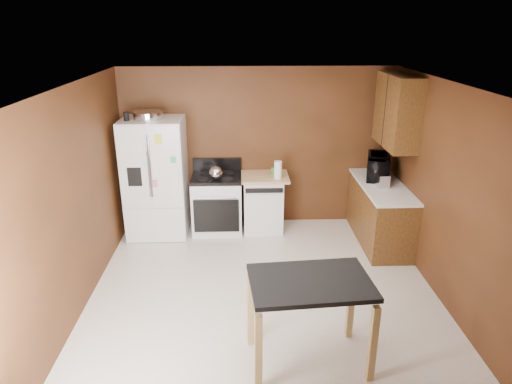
{
  "coord_description": "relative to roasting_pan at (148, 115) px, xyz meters",
  "views": [
    {
      "loc": [
        -0.26,
        -4.71,
        3.13
      ],
      "look_at": [
        -0.07,
        0.85,
        1.04
      ],
      "focal_mm": 32.0,
      "sensor_mm": 36.0,
      "label": 1
    }
  ],
  "objects": [
    {
      "name": "wall_left",
      "position": [
        -0.51,
        -1.87,
        -0.6
      ],
      "size": [
        0.0,
        4.5,
        4.5
      ],
      "primitive_type": "plane",
      "rotation": [
        1.57,
        0.0,
        1.57
      ],
      "color": "#562E16",
      "rests_on": "ground"
    },
    {
      "name": "pen_cup",
      "position": [
        -0.29,
        -0.11,
        0.01
      ],
      "size": [
        0.08,
        0.08,
        0.12
      ],
      "primitive_type": "cylinder",
      "color": "black",
      "rests_on": "refrigerator"
    },
    {
      "name": "kettle",
      "position": [
        0.95,
        -0.11,
        -0.85
      ],
      "size": [
        0.21,
        0.21,
        0.21
      ],
      "primitive_type": "sphere",
      "color": "silver",
      "rests_on": "gas_range"
    },
    {
      "name": "microwave",
      "position": [
        3.38,
        -0.12,
        -0.79
      ],
      "size": [
        0.54,
        0.68,
        0.33
      ],
      "primitive_type": "imported",
      "rotation": [
        0.0,
        0.0,
        1.3
      ],
      "color": "black",
      "rests_on": "right_cabinets"
    },
    {
      "name": "refrigerator",
      "position": [
        0.04,
        -0.01,
        -0.95
      ],
      "size": [
        0.9,
        0.8,
        1.8
      ],
      "color": "white",
      "rests_on": "ground"
    },
    {
      "name": "toaster",
      "position": [
        3.35,
        -0.47,
        -0.86
      ],
      "size": [
        0.17,
        0.26,
        0.18
      ],
      "primitive_type": "cube",
      "rotation": [
        0.0,
        0.0,
        0.07
      ],
      "color": "silver",
      "rests_on": "right_cabinets"
    },
    {
      "name": "green_canister",
      "position": [
        1.84,
        0.14,
        -0.91
      ],
      "size": [
        0.13,
        0.13,
        0.11
      ],
      "primitive_type": "cylinder",
      "rotation": [
        0.0,
        0.0,
        0.43
      ],
      "color": "green",
      "rests_on": "dishwasher"
    },
    {
      "name": "dishwasher",
      "position": [
        1.67,
        0.08,
        -1.4
      ],
      "size": [
        0.78,
        0.63,
        0.89
      ],
      "color": "white",
      "rests_on": "ground"
    },
    {
      "name": "paper_towel",
      "position": [
        1.88,
        -0.06,
        -0.83
      ],
      "size": [
        0.15,
        0.15,
        0.27
      ],
      "primitive_type": "cylinder",
      "rotation": [
        0.0,
        0.0,
        -0.37
      ],
      "color": "white",
      "rests_on": "dishwasher"
    },
    {
      "name": "right_cabinets",
      "position": [
        3.43,
        -0.39,
        -0.95
      ],
      "size": [
        0.63,
        1.58,
        2.45
      ],
      "color": "brown",
      "rests_on": "ground"
    },
    {
      "name": "gas_range",
      "position": [
        0.95,
        0.05,
        -1.39
      ],
      "size": [
        0.76,
        0.68,
        1.1
      ],
      "color": "white",
      "rests_on": "ground"
    },
    {
      "name": "wall_right",
      "position": [
        3.69,
        -1.87,
        -0.6
      ],
      "size": [
        0.0,
        4.5,
        4.5
      ],
      "primitive_type": "plane",
      "rotation": [
        1.57,
        0.0,
        -1.57
      ],
      "color": "#562E16",
      "rests_on": "ground"
    },
    {
      "name": "roasting_pan",
      "position": [
        0.0,
        0.0,
        0.0
      ],
      "size": [
        0.43,
        0.43,
        0.11
      ],
      "primitive_type": "cylinder",
      "color": "silver",
      "rests_on": "refrigerator"
    },
    {
      "name": "wall_back",
      "position": [
        1.59,
        0.38,
        -0.6
      ],
      "size": [
        4.2,
        0.0,
        4.2
      ],
      "primitive_type": "plane",
      "rotation": [
        1.57,
        0.0,
        0.0
      ],
      "color": "#562E16",
      "rests_on": "ground"
    },
    {
      "name": "ceiling",
      "position": [
        1.59,
        -1.87,
        0.65
      ],
      "size": [
        4.5,
        4.5,
        0.0
      ],
      "primitive_type": "plane",
      "rotation": [
        3.14,
        0.0,
        0.0
      ],
      "color": "white",
      "rests_on": "ground"
    },
    {
      "name": "floor",
      "position": [
        1.59,
        -1.87,
        -1.85
      ],
      "size": [
        4.5,
        4.5,
        0.0
      ],
      "primitive_type": "plane",
      "color": "silver",
      "rests_on": "ground"
    },
    {
      "name": "island",
      "position": [
        1.95,
        -2.98,
        -1.1
      ],
      "size": [
        1.17,
        0.83,
        0.91
      ],
      "color": "black",
      "rests_on": "ground"
    },
    {
      "name": "wall_front",
      "position": [
        1.59,
        -4.12,
        -0.6
      ],
      "size": [
        4.2,
        0.0,
        4.2
      ],
      "primitive_type": "plane",
      "rotation": [
        -1.57,
        0.0,
        0.0
      ],
      "color": "#562E16",
      "rests_on": "ground"
    }
  ]
}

